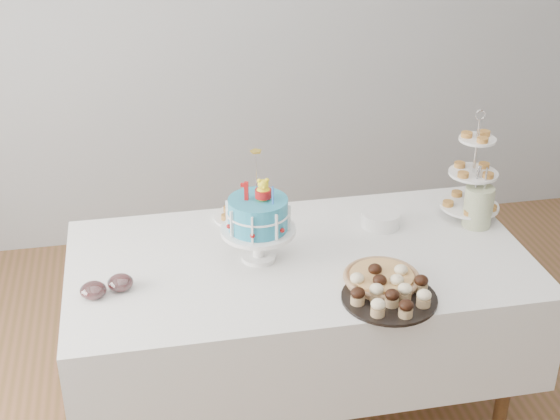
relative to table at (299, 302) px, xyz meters
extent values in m
cube|color=#AAADAF|center=(0.00, 1.70, 0.81)|extent=(5.00, 0.04, 2.70)
cube|color=silver|center=(0.00, 0.00, 0.00)|extent=(1.92, 1.02, 0.45)
cylinder|color=brown|center=(0.82, -0.37, -0.21)|extent=(0.06, 0.06, 0.67)
cylinder|color=brown|center=(-0.82, 0.37, -0.21)|extent=(0.06, 0.06, 0.67)
cylinder|color=brown|center=(0.82, 0.37, -0.21)|extent=(0.06, 0.06, 0.67)
cylinder|color=teal|center=(-0.17, 0.02, 0.44)|extent=(0.24, 0.24, 0.13)
torus|color=white|center=(-0.17, 0.02, 0.45)|extent=(0.26, 0.26, 0.01)
cube|color=#B01213|center=(-0.22, 0.02, 0.54)|extent=(0.03, 0.02, 0.08)
cylinder|color=blue|center=(-0.12, -0.04, 0.54)|extent=(0.01, 0.01, 0.08)
cylinder|color=silver|center=(-0.17, 0.05, 0.60)|extent=(0.00, 0.00, 0.19)
cylinder|color=yellow|center=(-0.17, 0.05, 0.70)|extent=(0.05, 0.05, 0.01)
cylinder|color=black|center=(0.27, -0.38, 0.23)|extent=(0.37, 0.37, 0.01)
ellipsoid|color=black|center=(0.19, -0.38, 0.29)|extent=(0.06, 0.06, 0.04)
ellipsoid|color=beige|center=(0.34, -0.38, 0.29)|extent=(0.06, 0.06, 0.04)
cylinder|color=tan|center=(0.27, -0.27, 0.24)|extent=(0.28, 0.28, 0.04)
cylinder|color=#B08544|center=(0.27, -0.27, 0.27)|extent=(0.25, 0.25, 0.02)
torus|color=tan|center=(0.27, -0.27, 0.26)|extent=(0.30, 0.30, 0.02)
cylinder|color=silver|center=(0.84, 0.20, 0.47)|extent=(0.01, 0.01, 0.48)
cylinder|color=white|center=(0.84, 0.20, 0.28)|extent=(0.27, 0.27, 0.01)
cylinder|color=white|center=(0.84, 0.20, 0.45)|extent=(0.22, 0.22, 0.01)
cylinder|color=white|center=(0.84, 0.20, 0.61)|extent=(0.16, 0.16, 0.01)
torus|color=silver|center=(0.84, 0.20, 0.72)|extent=(0.05, 0.01, 0.05)
cylinder|color=white|center=(0.42, 0.20, 0.26)|extent=(0.17, 0.17, 0.07)
cylinder|color=white|center=(-0.20, 0.40, 0.23)|extent=(0.23, 0.23, 0.01)
ellipsoid|color=silver|center=(-0.74, -0.10, 0.26)|extent=(0.10, 0.10, 0.06)
cylinder|color=#510707|center=(-0.74, -0.10, 0.25)|extent=(0.07, 0.07, 0.03)
ellipsoid|color=silver|center=(-0.84, -0.14, 0.26)|extent=(0.10, 0.10, 0.06)
cylinder|color=#510707|center=(-0.84, -0.14, 0.25)|extent=(0.07, 0.07, 0.03)
cylinder|color=beige|center=(0.84, 0.12, 0.32)|extent=(0.13, 0.13, 0.19)
cylinder|color=beige|center=(0.91, 0.11, 0.34)|extent=(0.01, 0.01, 0.10)
camera|label=1|loc=(-0.63, -2.74, 1.89)|focal=50.00mm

